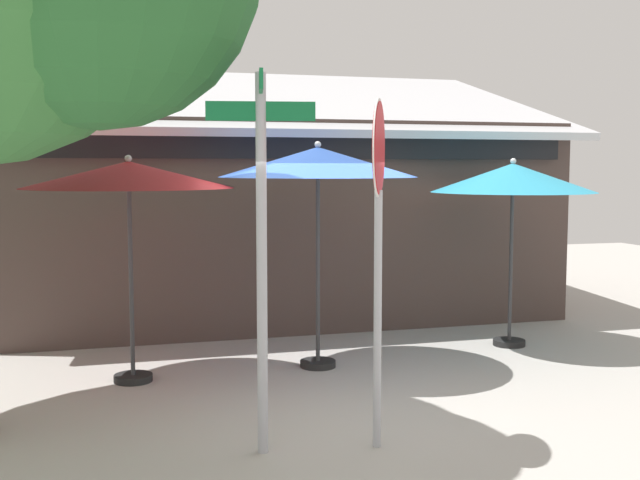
# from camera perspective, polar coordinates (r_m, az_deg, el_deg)

# --- Properties ---
(ground_plane) EXTENTS (28.00, 28.00, 0.10)m
(ground_plane) POSITION_cam_1_polar(r_m,az_deg,el_deg) (8.31, 1.28, -12.19)
(ground_plane) COLOR #ADA8A0
(cafe_building) EXTENTS (9.19, 5.14, 4.32)m
(cafe_building) POSITION_cam_1_polar(r_m,az_deg,el_deg) (13.43, -3.61, 1.98)
(cafe_building) COLOR #473833
(cafe_building) RESTS_ON ground
(street_sign_post) EXTENTS (0.90, 0.96, 3.24)m
(street_sign_post) POSITION_cam_1_polar(r_m,az_deg,el_deg) (6.57, -4.30, 1.21)
(street_sign_post) COLOR #A8AAB2
(street_sign_post) RESTS_ON ground
(stop_sign) EXTENTS (0.39, 0.76, 3.04)m
(stop_sign) POSITION_cam_1_polar(r_m,az_deg,el_deg) (6.69, 4.30, 2.74)
(stop_sign) COLOR #A8AAB2
(stop_sign) RESTS_ON ground
(patio_umbrella_crimson_left) EXTENTS (2.37, 2.37, 2.59)m
(patio_umbrella_crimson_left) POSITION_cam_1_polar(r_m,az_deg,el_deg) (9.02, -13.83, 4.51)
(patio_umbrella_crimson_left) COLOR black
(patio_umbrella_crimson_left) RESTS_ON ground
(patio_umbrella_royal_blue_center) EXTENTS (2.41, 2.41, 2.77)m
(patio_umbrella_royal_blue_center) POSITION_cam_1_polar(r_m,az_deg,el_deg) (9.41, -0.16, 5.59)
(patio_umbrella_royal_blue_center) COLOR black
(patio_umbrella_royal_blue_center) RESTS_ON ground
(patio_umbrella_teal_right) EXTENTS (2.23, 2.23, 2.58)m
(patio_umbrella_teal_right) POSITION_cam_1_polar(r_m,az_deg,el_deg) (10.89, 13.92, 4.33)
(patio_umbrella_teal_right) COLOR black
(patio_umbrella_teal_right) RESTS_ON ground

